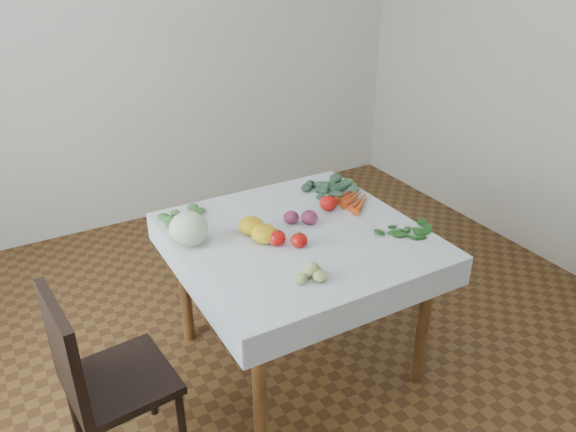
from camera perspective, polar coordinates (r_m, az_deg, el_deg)
name	(u,v)px	position (r m, az deg, el deg)	size (l,w,h in m)	color
ground	(297,357)	(3.09, 0.93, -14.14)	(4.00, 4.00, 0.00)	brown
back_wall	(154,38)	(4.22, -13.50, 17.13)	(4.00, 0.04, 2.70)	silver
table	(298,252)	(2.70, 1.03, -3.71)	(1.00, 1.00, 0.75)	brown
tablecloth	(298,234)	(2.65, 1.05, -1.87)	(1.12, 1.12, 0.01)	white
chair	(97,374)	(2.38, -18.81, -14.99)	(0.43, 0.43, 0.88)	black
cabbage	(189,229)	(2.57, -10.06, -1.31)	(0.18, 0.18, 0.16)	beige
tomato_a	(277,238)	(2.55, -1.14, -2.23)	(0.08, 0.08, 0.07)	red
tomato_b	(328,203)	(2.86, 4.11, 1.32)	(0.09, 0.09, 0.08)	red
tomato_c	(258,229)	(2.63, -3.10, -1.36)	(0.07, 0.07, 0.06)	red
tomato_d	(299,240)	(2.53, 1.14, -2.47)	(0.08, 0.08, 0.07)	red
heirloom_back	(251,226)	(2.64, -3.81, -0.97)	(0.12, 0.12, 0.08)	yellow
heirloom_front	(264,234)	(2.57, -2.45, -1.80)	(0.12, 0.12, 0.09)	yellow
onion_a	(309,217)	(2.72, 2.18, -0.14)	(0.08, 0.08, 0.07)	#621C48
onion_b	(291,217)	(2.73, 0.33, -0.13)	(0.08, 0.08, 0.06)	#621C48
tomatillo_cluster	(305,274)	(2.32, 1.71, -5.89)	(0.14, 0.11, 0.05)	#A0B669
carrot_bunch	(356,198)	(2.98, 6.91, 1.85)	(0.23, 0.28, 0.03)	#CC4916
kale_bunch	(326,189)	(3.06, 3.89, 2.71)	(0.32, 0.24, 0.04)	#355741
basil_bunch	(410,233)	(2.70, 12.29, -1.74)	(0.27, 0.24, 0.01)	#1C591C
dill_bunch	(187,216)	(2.83, -10.26, 0.00)	(0.23, 0.21, 0.02)	#4A893E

